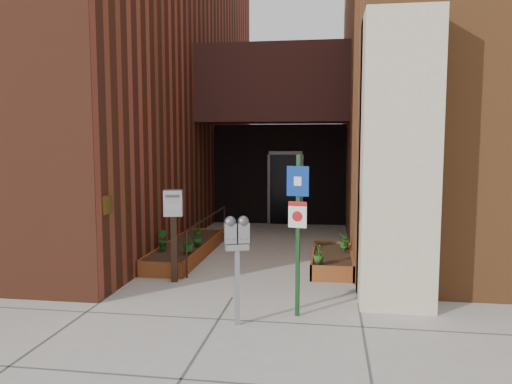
% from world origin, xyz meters
% --- Properties ---
extents(ground, '(80.00, 80.00, 0.00)m').
position_xyz_m(ground, '(0.00, 0.00, 0.00)').
color(ground, '#9E9991').
rests_on(ground, ground).
extents(architecture, '(20.00, 14.60, 10.00)m').
position_xyz_m(architecture, '(-0.18, 6.89, 4.98)').
color(architecture, brown).
rests_on(architecture, ground).
extents(planter_left, '(0.90, 3.60, 0.30)m').
position_xyz_m(planter_left, '(-1.55, 2.70, 0.13)').
color(planter_left, brown).
rests_on(planter_left, ground).
extents(planter_right, '(0.80, 2.20, 0.30)m').
position_xyz_m(planter_right, '(1.60, 2.20, 0.13)').
color(planter_right, brown).
rests_on(planter_right, ground).
extents(handrail, '(0.04, 3.34, 0.90)m').
position_xyz_m(handrail, '(-1.05, 2.65, 0.75)').
color(handrail, black).
rests_on(handrail, ground).
extents(parking_meter, '(0.35, 0.23, 1.52)m').
position_xyz_m(parking_meter, '(0.30, -1.16, 1.17)').
color(parking_meter, gray).
rests_on(parking_meter, ground).
extents(sign_post, '(0.32, 0.10, 2.33)m').
position_xyz_m(sign_post, '(1.09, -0.69, 1.43)').
color(sign_post, '#153B19').
rests_on(sign_post, ground).
extents(payment_dropbox, '(0.37, 0.31, 1.66)m').
position_xyz_m(payment_dropbox, '(-1.20, 0.74, 1.19)').
color(payment_dropbox, black).
rests_on(payment_dropbox, ground).
extents(shrub_left_a, '(0.39, 0.39, 0.37)m').
position_xyz_m(shrub_left_a, '(-1.25, 1.85, 0.49)').
color(shrub_left_a, '#1B601F').
rests_on(shrub_left_a, planter_left).
extents(shrub_left_b, '(0.30, 0.30, 0.39)m').
position_xyz_m(shrub_left_b, '(-1.85, 1.98, 0.49)').
color(shrub_left_b, '#19581C').
rests_on(shrub_left_b, planter_left).
extents(shrub_left_c, '(0.28, 0.28, 0.36)m').
position_xyz_m(shrub_left_c, '(-1.25, 2.50, 0.48)').
color(shrub_left_c, '#17521B').
rests_on(shrub_left_c, planter_left).
extents(shrub_left_d, '(0.28, 0.28, 0.38)m').
position_xyz_m(shrub_left_d, '(-1.48, 3.34, 0.49)').
color(shrub_left_d, '#235117').
rests_on(shrub_left_d, planter_left).
extents(shrub_right_a, '(0.20, 0.20, 0.35)m').
position_xyz_m(shrub_right_a, '(1.35, 1.30, 0.48)').
color(shrub_right_a, '#235518').
rests_on(shrub_right_a, planter_right).
extents(shrub_right_b, '(0.24, 0.24, 0.32)m').
position_xyz_m(shrub_right_b, '(1.85, 2.37, 0.46)').
color(shrub_right_b, '#1B5F1B').
rests_on(shrub_right_b, planter_right).
extents(shrub_right_c, '(0.34, 0.34, 0.34)m').
position_xyz_m(shrub_right_c, '(1.85, 2.66, 0.47)').
color(shrub_right_c, '#285919').
rests_on(shrub_right_c, planter_right).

